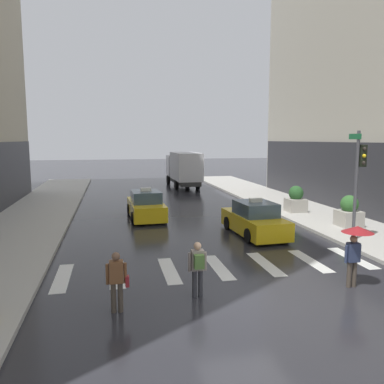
{
  "coord_description": "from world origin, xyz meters",
  "views": [
    {
      "loc": [
        -3.7,
        -10.06,
        4.59
      ],
      "look_at": [
        0.06,
        8.0,
        2.07
      ],
      "focal_mm": 36.34,
      "sensor_mm": 36.0,
      "label": 1
    }
  ],
  "objects_px": {
    "pedestrian_with_umbrella": "(356,240)",
    "pedestrian_with_handbag": "(117,278)",
    "box_truck": "(184,168)",
    "pedestrian_with_backpack": "(198,265)",
    "taxi_second": "(146,206)",
    "taxi_lead": "(254,220)",
    "planter_near_corner": "(349,212)",
    "traffic_light_pole": "(359,170)",
    "planter_mid_block": "(296,200)"
  },
  "relations": [
    {
      "from": "box_truck",
      "to": "planter_near_corner",
      "type": "bearing_deg",
      "value": -74.7
    },
    {
      "from": "box_truck",
      "to": "planter_mid_block",
      "type": "xyz_separation_m",
      "value": [
        4.33,
        -14.46,
        -0.98
      ]
    },
    {
      "from": "pedestrian_with_umbrella",
      "to": "planter_near_corner",
      "type": "distance_m",
      "value": 8.48
    },
    {
      "from": "taxi_lead",
      "to": "pedestrian_with_umbrella",
      "type": "xyz_separation_m",
      "value": [
        0.64,
        -6.94,
        0.79
      ]
    },
    {
      "from": "pedestrian_with_umbrella",
      "to": "traffic_light_pole",
      "type": "bearing_deg",
      "value": 55.24
    },
    {
      "from": "box_truck",
      "to": "pedestrian_with_backpack",
      "type": "distance_m",
      "value": 26.08
    },
    {
      "from": "pedestrian_with_umbrella",
      "to": "pedestrian_with_backpack",
      "type": "distance_m",
      "value": 4.99
    },
    {
      "from": "pedestrian_with_backpack",
      "to": "pedestrian_with_handbag",
      "type": "height_order",
      "value": "same"
    },
    {
      "from": "planter_near_corner",
      "to": "planter_mid_block",
      "type": "xyz_separation_m",
      "value": [
        -0.8,
        4.29,
        0.0
      ]
    },
    {
      "from": "pedestrian_with_handbag",
      "to": "planter_mid_block",
      "type": "relative_size",
      "value": 1.03
    },
    {
      "from": "planter_mid_block",
      "to": "planter_near_corner",
      "type": "bearing_deg",
      "value": -79.46
    },
    {
      "from": "traffic_light_pole",
      "to": "pedestrian_with_handbag",
      "type": "height_order",
      "value": "traffic_light_pole"
    },
    {
      "from": "box_truck",
      "to": "pedestrian_with_umbrella",
      "type": "xyz_separation_m",
      "value": [
        0.58,
        -25.88,
        -0.34
      ]
    },
    {
      "from": "taxi_lead",
      "to": "taxi_second",
      "type": "xyz_separation_m",
      "value": [
        -4.77,
        4.99,
        0.0
      ]
    },
    {
      "from": "pedestrian_with_handbag",
      "to": "planter_mid_block",
      "type": "xyz_separation_m",
      "value": [
        11.01,
        11.75,
        -0.06
      ]
    },
    {
      "from": "taxi_second",
      "to": "box_truck",
      "type": "bearing_deg",
      "value": 70.87
    },
    {
      "from": "traffic_light_pole",
      "to": "box_truck",
      "type": "bearing_deg",
      "value": 100.04
    },
    {
      "from": "traffic_light_pole",
      "to": "planter_mid_block",
      "type": "distance_m",
      "value": 7.26
    },
    {
      "from": "traffic_light_pole",
      "to": "pedestrian_with_backpack",
      "type": "height_order",
      "value": "traffic_light_pole"
    },
    {
      "from": "taxi_second",
      "to": "pedestrian_with_umbrella",
      "type": "bearing_deg",
      "value": -65.57
    },
    {
      "from": "traffic_light_pole",
      "to": "pedestrian_with_backpack",
      "type": "xyz_separation_m",
      "value": [
        -8.15,
        -4.41,
        -2.29
      ]
    },
    {
      "from": "pedestrian_with_umbrella",
      "to": "pedestrian_with_handbag",
      "type": "relative_size",
      "value": 1.18
    },
    {
      "from": "pedestrian_with_handbag",
      "to": "planter_near_corner",
      "type": "distance_m",
      "value": 13.96
    },
    {
      "from": "pedestrian_with_umbrella",
      "to": "pedestrian_with_handbag",
      "type": "bearing_deg",
      "value": -177.43
    },
    {
      "from": "taxi_second",
      "to": "pedestrian_with_backpack",
      "type": "relative_size",
      "value": 2.79
    },
    {
      "from": "taxi_second",
      "to": "planter_near_corner",
      "type": "relative_size",
      "value": 2.87
    },
    {
      "from": "taxi_second",
      "to": "planter_mid_block",
      "type": "height_order",
      "value": "taxi_second"
    },
    {
      "from": "pedestrian_with_backpack",
      "to": "pedestrian_with_handbag",
      "type": "relative_size",
      "value": 1.0
    },
    {
      "from": "pedestrian_with_backpack",
      "to": "planter_mid_block",
      "type": "bearing_deg",
      "value": 52.25
    },
    {
      "from": "box_truck",
      "to": "planter_mid_block",
      "type": "relative_size",
      "value": 4.74
    },
    {
      "from": "planter_near_corner",
      "to": "taxi_second",
      "type": "bearing_deg",
      "value": 154.28
    },
    {
      "from": "taxi_second",
      "to": "pedestrian_with_umbrella",
      "type": "distance_m",
      "value": 13.13
    },
    {
      "from": "taxi_lead",
      "to": "planter_near_corner",
      "type": "height_order",
      "value": "taxi_lead"
    },
    {
      "from": "pedestrian_with_umbrella",
      "to": "pedestrian_with_handbag",
      "type": "height_order",
      "value": "pedestrian_with_umbrella"
    },
    {
      "from": "traffic_light_pole",
      "to": "pedestrian_with_umbrella",
      "type": "height_order",
      "value": "traffic_light_pole"
    },
    {
      "from": "pedestrian_with_umbrella",
      "to": "planter_mid_block",
      "type": "height_order",
      "value": "pedestrian_with_umbrella"
    },
    {
      "from": "taxi_lead",
      "to": "planter_near_corner",
      "type": "xyz_separation_m",
      "value": [
        5.19,
        0.19,
        0.15
      ]
    },
    {
      "from": "taxi_lead",
      "to": "planter_near_corner",
      "type": "distance_m",
      "value": 5.2
    },
    {
      "from": "pedestrian_with_handbag",
      "to": "planter_mid_block",
      "type": "height_order",
      "value": "planter_mid_block"
    },
    {
      "from": "taxi_lead",
      "to": "planter_mid_block",
      "type": "height_order",
      "value": "taxi_lead"
    },
    {
      "from": "box_truck",
      "to": "planter_mid_block",
      "type": "height_order",
      "value": "box_truck"
    },
    {
      "from": "pedestrian_with_backpack",
      "to": "pedestrian_with_handbag",
      "type": "xyz_separation_m",
      "value": [
        -2.3,
        -0.51,
        -0.04
      ]
    },
    {
      "from": "box_truck",
      "to": "pedestrian_with_backpack",
      "type": "bearing_deg",
      "value": -99.66
    },
    {
      "from": "pedestrian_with_handbag",
      "to": "planter_mid_block",
      "type": "distance_m",
      "value": 16.1
    },
    {
      "from": "box_truck",
      "to": "pedestrian_with_umbrella",
      "type": "bearing_deg",
      "value": -88.71
    },
    {
      "from": "taxi_second",
      "to": "pedestrian_with_handbag",
      "type": "xyz_separation_m",
      "value": [
        -1.84,
        -12.26,
        0.21
      ]
    },
    {
      "from": "pedestrian_with_umbrella",
      "to": "planter_mid_block",
      "type": "bearing_deg",
      "value": 71.84
    },
    {
      "from": "pedestrian_with_backpack",
      "to": "planter_mid_block",
      "type": "relative_size",
      "value": 1.03
    },
    {
      "from": "planter_mid_block",
      "to": "traffic_light_pole",
      "type": "bearing_deg",
      "value": -94.67
    },
    {
      "from": "taxi_lead",
      "to": "pedestrian_with_umbrella",
      "type": "relative_size",
      "value": 2.38
    }
  ]
}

